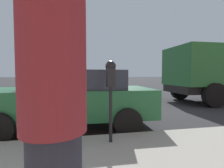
% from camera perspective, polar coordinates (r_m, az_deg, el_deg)
% --- Properties ---
extents(ground_plane, '(220.00, 220.00, 0.00)m').
position_cam_1_polar(ground_plane, '(5.85, -12.16, -10.67)').
color(ground_plane, '#2B2B2D').
extents(parking_meter, '(0.21, 0.19, 1.48)m').
position_cam_1_polar(parking_meter, '(3.13, -0.45, 1.22)').
color(parking_meter, black).
rests_on(parking_meter, sidewalk).
extents(car_green, '(2.10, 4.28, 1.49)m').
position_cam_1_polar(car_green, '(4.67, -13.18, -4.24)').
color(car_green, '#1E5B33').
rests_on(car_green, ground_plane).
extents(pedestrian, '(0.38, 0.38, 1.89)m').
position_cam_1_polar(pedestrian, '(1.09, -18.46, -11.52)').
color(pedestrian, '#23232D').
rests_on(pedestrian, sidewalk).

